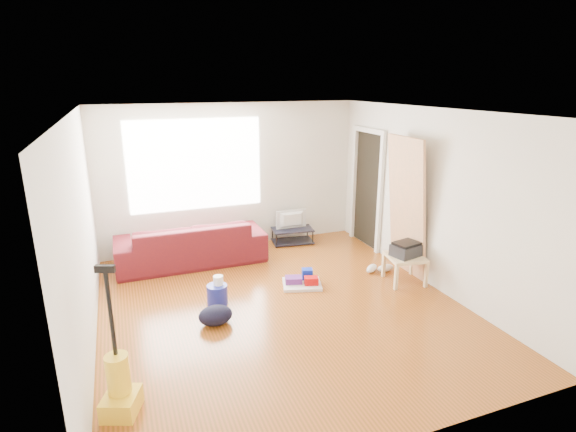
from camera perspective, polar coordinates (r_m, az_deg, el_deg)
name	(u,v)px	position (r m, az deg, el deg)	size (l,w,h in m)	color
room	(282,212)	(5.67, -0.71, 0.55)	(4.51, 5.01, 2.51)	brown
sofa	(192,262)	(7.53, -12.07, -5.76)	(2.34, 0.91, 0.68)	#460E18
tv_stand	(292,235)	(8.17, 0.56, -2.46)	(0.78, 0.51, 0.27)	black
tv	(292,220)	(8.08, 0.56, -0.50)	(0.57, 0.08, 0.33)	black
side_table	(405,260)	(6.77, 14.66, -5.40)	(0.58, 0.58, 0.41)	tan
printer	(406,249)	(6.71, 14.76, -4.09)	(0.45, 0.38, 0.21)	black
bucket	(218,304)	(6.13, -8.91, -10.99)	(0.27, 0.27, 0.27)	navy
toilet_paper	(219,290)	(6.07, -8.79, -9.23)	(0.13, 0.13, 0.12)	white
cleaning_tray	(302,281)	(6.56, 1.85, -8.28)	(0.64, 0.57, 0.20)	silver
backpack	(216,324)	(5.69, -9.14, -13.35)	(0.42, 0.33, 0.23)	black
sneakers	(379,268)	(7.13, 11.43, -6.51)	(0.50, 0.27, 0.12)	silver
vacuum	(120,386)	(4.48, -20.61, -19.57)	(0.39, 0.41, 1.39)	yellow
door_panel	(402,272)	(7.23, 14.23, -6.89)	(0.04, 0.84, 2.10)	tan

